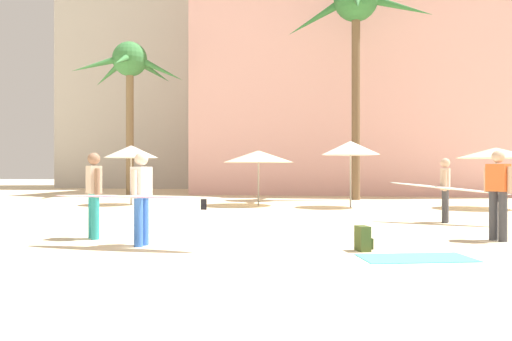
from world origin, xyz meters
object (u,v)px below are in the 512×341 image
Objects in this scene: palm_tree_left at (356,13)px; cafe_umbrella_2 at (258,156)px; cafe_umbrella_1 at (496,153)px; backpack at (363,239)px; person_far_right at (139,195)px; person_near_right at (498,191)px; palm_tree_far_left at (130,69)px; person_mid_center at (446,188)px; cafe_umbrella_3 at (351,148)px; person_near_left at (94,192)px; beach_towel at (416,258)px; cafe_umbrella_0 at (131,152)px.

cafe_umbrella_2 is at bearing -132.22° from palm_tree_left.
backpack is at bearing -116.71° from cafe_umbrella_1.
person_far_right is 1.83× the size of person_near_right.
cafe_umbrella_1 is 0.98× the size of cafe_umbrella_2.
person_far_right is at bearing -66.41° from palm_tree_far_left.
person_far_right reaches higher than person_mid_center.
palm_tree_far_left is at bearing -57.94° from person_far_right.
palm_tree_far_left is 2.85× the size of person_mid_center.
palm_tree_far_left is at bearing 142.08° from cafe_umbrella_2.
person_near_left is at bearing -119.52° from cafe_umbrella_3.
person_far_right reaches higher than beach_towel.
cafe_umbrella_2 is 3.49m from cafe_umbrella_3.
cafe_umbrella_0 reaches higher than person_near_right.
cafe_umbrella_0 is at bearing -66.44° from palm_tree_far_left.
person_near_right is (13.77, -14.85, -5.69)m from palm_tree_far_left.
beach_towel is at bearing -69.42° from cafe_umbrella_2.
cafe_umbrella_1 is 1.56× the size of beach_towel.
beach_towel is (0.30, -15.23, -8.45)m from palm_tree_left.
backpack is 0.25× the size of person_near_left.
cafe_umbrella_1 is at bearing 68.01° from beach_towel.
backpack is 3.16m from person_near_right.
palm_tree_left is at bearing 135.99° from cafe_umbrella_1.
cafe_umbrella_2 reaches higher than person_near_right.
palm_tree_left is 3.74× the size of cafe_umbrella_2.
cafe_umbrella_3 is 0.85× the size of person_mid_center.
cafe_umbrella_3 is 10.13m from backpack.
cafe_umbrella_3 is 10.72m from person_near_left.
backpack is (-5.10, -10.14, -1.76)m from cafe_umbrella_1.
beach_towel is (-4.34, -10.74, -1.95)m from cafe_umbrella_1.
person_far_right is (7.27, -16.65, -5.73)m from palm_tree_far_left.
cafe_umbrella_1 is 6.28× the size of backpack.
beach_towel is at bearing -55.08° from palm_tree_far_left.
person_mid_center is (5.71, -5.58, -0.97)m from cafe_umbrella_2.
beach_towel is at bearing -176.74° from person_far_right.
person_near_right is at bearing -37.48° from cafe_umbrella_0.
palm_tree_left is at bearing 85.36° from cafe_umbrella_3.
person_near_left is (-5.25, -9.27, -1.22)m from cafe_umbrella_3.
palm_tree_far_left is 18.72m from person_mid_center.
cafe_umbrella_1 reaches higher than person_near_left.
person_near_left is at bearing -111.97° from palm_tree_left.
palm_tree_left reaches higher than person_near_right.
palm_tree_far_left is 19.27× the size of backpack.
backpack is at bearing -168.90° from person_far_right.
cafe_umbrella_2 reaches higher than person_mid_center.
person_far_right is at bearing -92.79° from cafe_umbrella_2.
palm_tree_left is 24.06× the size of backpack.
cafe_umbrella_2 reaches higher than person_far_right.
person_mid_center is at bearing -117.47° from cafe_umbrella_1.
backpack is at bearing 131.12° from person_near_left.
palm_tree_far_left is at bearing 124.92° from beach_towel.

